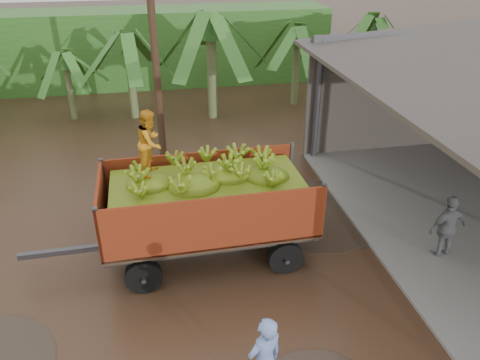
{
  "coord_description": "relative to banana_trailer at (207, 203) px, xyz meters",
  "views": [
    {
      "loc": [
        0.07,
        -8.22,
        6.91
      ],
      "look_at": [
        1.91,
        1.42,
        1.68
      ],
      "focal_mm": 35.0,
      "sensor_mm": 36.0,
      "label": 1
    }
  ],
  "objects": [
    {
      "name": "banana_trailer",
      "position": [
        0.0,
        0.0,
        0.0
      ],
      "size": [
        6.65,
        2.41,
        3.66
      ],
      "rotation": [
        0.0,
        0.0,
        0.02
      ],
      "color": "#C43D1C",
      "rests_on": "ground"
    },
    {
      "name": "banana_plants",
      "position": [
        -5.6,
        5.81,
        0.42
      ],
      "size": [
        24.83,
        19.98,
        4.33
      ],
      "color": "#2D661E",
      "rests_on": "ground"
    },
    {
      "name": "ground",
      "position": [
        -1.05,
        -0.92,
        -1.44
      ],
      "size": [
        100.0,
        100.0,
        0.0
      ],
      "primitive_type": "plane",
      "color": "black",
      "rests_on": "ground"
    },
    {
      "name": "hedge_north",
      "position": [
        -3.05,
        15.08,
        0.36
      ],
      "size": [
        22.0,
        3.0,
        3.6
      ],
      "primitive_type": "cube",
      "color": "#2D661E",
      "rests_on": "ground"
    },
    {
      "name": "utility_pole",
      "position": [
        -0.83,
        6.0,
        2.97
      ],
      "size": [
        1.2,
        0.24,
        8.7
      ],
      "color": "#47301E",
      "rests_on": "ground"
    },
    {
      "name": "man_grey",
      "position": [
        5.45,
        -1.15,
        -0.6
      ],
      "size": [
        1.03,
        0.55,
        1.67
      ],
      "primitive_type": "imported",
      "rotation": [
        0.0,
        0.0,
        3.29
      ],
      "color": "slate",
      "rests_on": "ground"
    }
  ]
}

